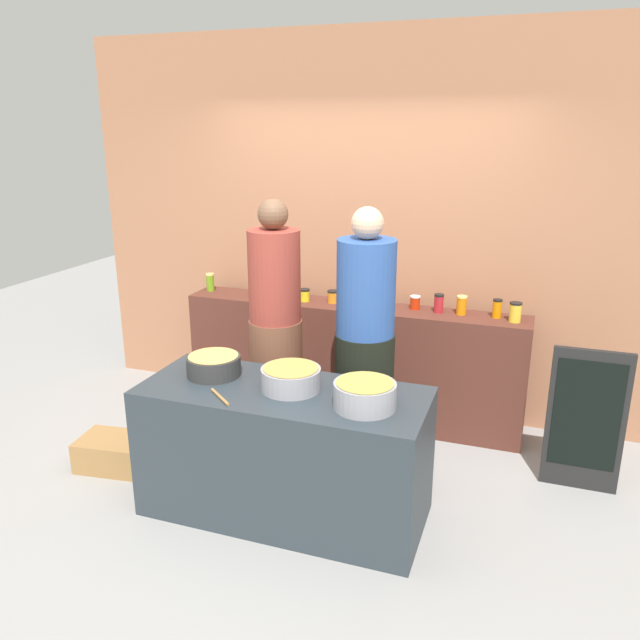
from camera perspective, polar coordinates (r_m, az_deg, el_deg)
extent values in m
plane|color=gray|center=(4.33, -1.60, -14.74)|extent=(12.00, 12.00, 0.00)
cube|color=#A2694A|center=(5.11, 4.17, 8.32)|extent=(4.80, 0.12, 3.00)
cube|color=#51291F|center=(5.05, 2.85, -3.84)|extent=(2.70, 0.36, 0.95)
cube|color=#293238|center=(3.88, -3.27, -11.85)|extent=(1.70, 0.70, 0.81)
cylinder|color=#64901A|center=(5.38, -9.91, 3.32)|extent=(0.07, 0.07, 0.13)
cylinder|color=#D6C666|center=(5.37, -9.95, 4.09)|extent=(0.07, 0.07, 0.01)
cylinder|color=gold|center=(5.13, -5.80, 2.75)|extent=(0.07, 0.07, 0.12)
cylinder|color=black|center=(5.12, -5.82, 3.50)|extent=(0.07, 0.07, 0.01)
cylinder|color=#244F30|center=(5.00, -2.66, 2.34)|extent=(0.07, 0.07, 0.11)
cylinder|color=black|center=(4.99, -2.67, 3.02)|extent=(0.08, 0.08, 0.01)
cylinder|color=gold|center=(5.00, -1.39, 2.21)|extent=(0.08, 0.08, 0.09)
cylinder|color=black|center=(4.99, -1.40, 2.76)|extent=(0.08, 0.08, 0.01)
cylinder|color=orange|center=(4.95, 1.18, 2.07)|extent=(0.09, 0.09, 0.09)
cylinder|color=black|center=(4.94, 1.18, 2.62)|extent=(0.09, 0.09, 0.01)
cylinder|color=#BB260A|center=(4.83, 8.61, 1.52)|extent=(0.07, 0.07, 0.09)
cylinder|color=silver|center=(4.82, 8.64, 2.11)|extent=(0.08, 0.08, 0.01)
cylinder|color=#A72027|center=(4.77, 10.71, 1.42)|extent=(0.07, 0.07, 0.13)
cylinder|color=black|center=(4.75, 10.76, 2.24)|extent=(0.07, 0.07, 0.01)
cylinder|color=orange|center=(4.76, 12.70, 1.24)|extent=(0.07, 0.07, 0.13)
cylinder|color=#D6C666|center=(4.74, 12.76, 2.06)|extent=(0.08, 0.08, 0.01)
cylinder|color=orange|center=(4.74, 15.75, 0.94)|extent=(0.07, 0.07, 0.13)
cylinder|color=black|center=(4.72, 15.82, 1.74)|extent=(0.07, 0.07, 0.01)
cylinder|color=gold|center=(4.67, 17.28, 0.61)|extent=(0.08, 0.08, 0.13)
cylinder|color=black|center=(4.65, 17.35, 1.45)|extent=(0.09, 0.09, 0.01)
cylinder|color=#2D2D2D|center=(3.94, -9.61, -4.10)|extent=(0.33, 0.33, 0.12)
cylinder|color=tan|center=(3.92, -9.65, -3.21)|extent=(0.31, 0.31, 0.00)
cylinder|color=gray|center=(3.69, -2.66, -5.34)|extent=(0.35, 0.35, 0.13)
cylinder|color=#B28B41|center=(3.66, -2.67, -4.35)|extent=(0.32, 0.32, 0.00)
cylinder|color=gray|center=(3.46, 4.08, -6.82)|extent=(0.35, 0.35, 0.14)
cylinder|color=#AB9441|center=(3.43, 4.10, -5.67)|extent=(0.32, 0.32, 0.00)
cylinder|color=#9E703D|center=(3.63, -9.04, -6.89)|extent=(0.20, 0.17, 0.02)
cylinder|color=brown|center=(4.49, -3.93, -6.22)|extent=(0.37, 0.37, 1.01)
cylinder|color=brown|center=(4.23, -4.16, 4.00)|extent=(0.35, 0.35, 0.62)
sphere|color=brown|center=(4.15, -4.29, 9.54)|extent=(0.20, 0.20, 0.20)
cylinder|color=black|center=(4.25, 3.95, -7.69)|extent=(0.39, 0.39, 1.00)
cylinder|color=#2A4C91|center=(3.98, 4.19, 2.93)|extent=(0.37, 0.37, 0.61)
sphere|color=#D8A884|center=(3.90, 4.32, 8.76)|extent=(0.20, 0.20, 0.20)
cube|color=olive|center=(4.71, -18.24, -11.30)|extent=(0.49, 0.39, 0.22)
cube|color=black|center=(4.42, 22.92, -8.40)|extent=(0.48, 0.04, 0.96)
cube|color=black|center=(4.38, 23.00, -7.95)|extent=(0.41, 0.01, 0.73)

